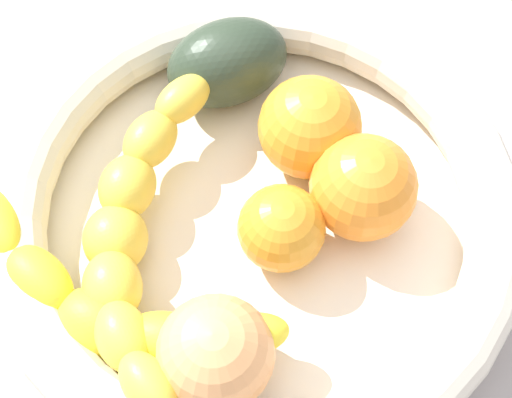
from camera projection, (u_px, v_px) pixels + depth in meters
kitchen_counter at (256, 244)px, 52.49cm from camera, size 120.00×120.00×3.00cm
fruit_bowl at (256, 214)px, 48.52cm from camera, size 33.45×33.45×5.79cm
banana_draped_left at (104, 305)px, 43.93cm from camera, size 11.79×20.05×4.49cm
banana_draped_right at (132, 234)px, 45.76cm from camera, size 16.43×17.46×5.10cm
orange_front at (283, 227)px, 46.12cm from camera, size 5.40×5.40×5.40cm
orange_mid_left at (310, 127)px, 48.76cm from camera, size 6.70×6.70×6.70cm
orange_mid_right at (363, 188)px, 46.68cm from camera, size 6.68×6.68×6.68cm
peach_blush at (216, 353)px, 41.81cm from camera, size 6.61×6.61×6.61cm
avocado_dark at (228, 63)px, 51.78cm from camera, size 9.77×7.99×5.91cm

